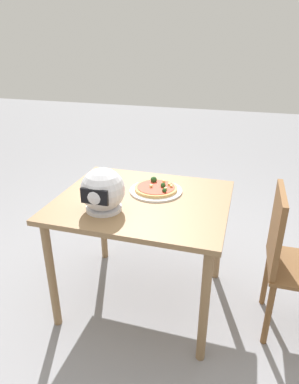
{
  "coord_description": "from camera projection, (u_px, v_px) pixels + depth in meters",
  "views": [
    {
      "loc": [
        -0.56,
        1.74,
        1.64
      ],
      "look_at": [
        -0.02,
        -0.06,
        0.78
      ],
      "focal_mm": 31.54,
      "sensor_mm": 36.0,
      "label": 1
    }
  ],
  "objects": [
    {
      "name": "ground_plane",
      "position": [
        144.0,
        297.0,
        2.34
      ],
      "size": [
        14.0,
        14.0,
        0.0
      ],
      "primitive_type": "plane",
      "color": "gray"
    },
    {
      "name": "pizza",
      "position": [
        156.0,
        188.0,
        2.11
      ],
      "size": [
        0.27,
        0.27,
        0.05
      ],
      "color": "tan",
      "rests_on": "pizza_plate"
    },
    {
      "name": "pizza_plate",
      "position": [
        156.0,
        191.0,
        2.12
      ],
      "size": [
        0.33,
        0.33,
        0.01
      ],
      "primitive_type": "cylinder",
      "color": "white",
      "rests_on": "dining_table"
    },
    {
      "name": "motorcycle_helmet",
      "position": [
        103.0,
        191.0,
        1.85
      ],
      "size": [
        0.25,
        0.25,
        0.25
      ],
      "color": "silver",
      "rests_on": "dining_table"
    },
    {
      "name": "chair_side",
      "position": [
        289.0,
        257.0,
        1.92
      ],
      "size": [
        0.41,
        0.41,
        0.9
      ],
      "color": "brown",
      "rests_on": "ground"
    },
    {
      "name": "dining_table",
      "position": [
        143.0,
        213.0,
        2.07
      ],
      "size": [
        1.02,
        0.86,
        0.76
      ],
      "color": "olive",
      "rests_on": "ground"
    }
  ]
}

